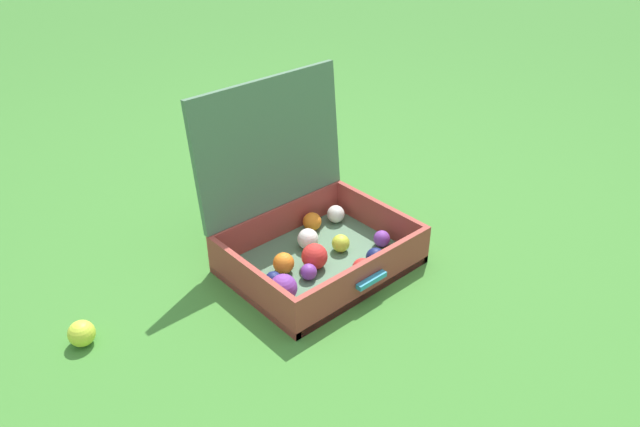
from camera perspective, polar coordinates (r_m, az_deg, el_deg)
The scene contains 3 objects.
ground_plane at distance 1.90m, azimuth -1.10°, elevation -6.21°, with size 16.00×16.00×0.00m, color #3D7A2D.
open_suitcase at distance 1.92m, azimuth -1.19°, elevation -1.41°, with size 0.55×0.50×0.56m.
stray_ball_on_grass at distance 1.78m, azimuth -21.41°, elevation -10.40°, with size 0.07×0.07×0.07m, color #CCDB38.
Camera 1 is at (-0.98, -1.15, 1.16)m, focal length 34.21 mm.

